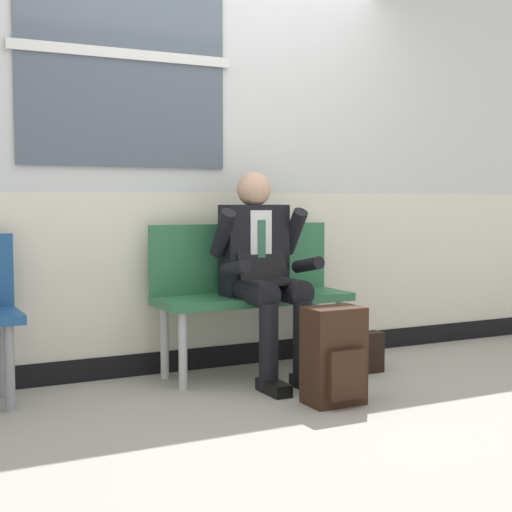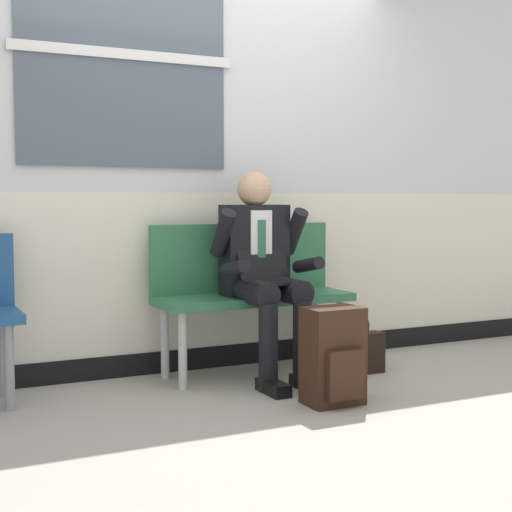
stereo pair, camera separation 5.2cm
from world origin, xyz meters
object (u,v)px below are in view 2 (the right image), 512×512
(bench_with_person, at_px, (249,285))
(person_seated, at_px, (264,269))
(handbag, at_px, (355,352))
(backpack, at_px, (334,357))

(bench_with_person, relative_size, person_seated, 0.97)
(handbag, bearing_deg, bench_with_person, 148.69)
(person_seated, bearing_deg, handbag, -14.14)
(person_seated, bearing_deg, bench_with_person, 90.00)
(bench_with_person, height_order, backpack, bench_with_person)
(bench_with_person, distance_m, backpack, 0.91)
(person_seated, height_order, backpack, person_seated)
(backpack, xyz_separation_m, handbag, (0.49, 0.52, -0.12))
(bench_with_person, distance_m, person_seated, 0.23)
(person_seated, xyz_separation_m, handbag, (0.56, -0.14, -0.53))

